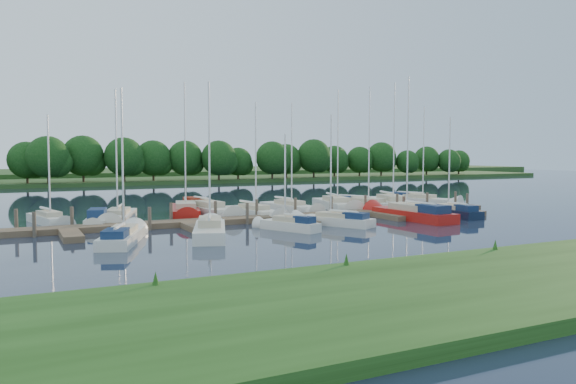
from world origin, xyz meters
name	(u,v)px	position (x,y,z in m)	size (l,w,h in m)	color
ground	(336,233)	(0.00, 0.00, 0.00)	(260.00, 260.00, 0.00)	#1B2337
near_bank	(540,277)	(0.00, -16.00, 0.25)	(90.00, 10.00, 0.50)	#1B4212
dock	(287,218)	(0.00, 7.31, 0.20)	(40.00, 6.00, 0.40)	#4A3629
mooring_pilings	(281,212)	(0.00, 8.43, 0.60)	(38.24, 2.84, 2.00)	#473D33
far_shore	(127,180)	(0.00, 75.00, 0.30)	(180.00, 30.00, 0.60)	#24471B
distant_hill	(106,173)	(0.00, 100.00, 0.70)	(220.00, 40.00, 1.40)	#335324
treeline	(146,161)	(0.83, 62.14, 3.88)	(146.51, 9.75, 8.28)	#38281C
sailboat_n_0	(49,220)	(-16.75, 13.38, 0.27)	(2.87, 6.59, 8.42)	silver
motorboat	(97,221)	(-13.68, 10.93, 0.33)	(2.45, 5.19, 1.50)	silver
sailboat_n_2	(118,218)	(-11.87, 12.89, 0.26)	(3.99, 8.34, 10.47)	silver
sailboat_n_3	(186,213)	(-6.18, 13.99, 0.28)	(3.99, 9.11, 11.53)	#AD150F
sailboat_n_4	(207,211)	(-4.29, 14.02, 0.34)	(3.06, 8.96, 11.39)	silver
sailboat_n_5	(255,213)	(-1.09, 11.25, 0.27)	(2.67, 7.78, 9.80)	silver
sailboat_n_6	(290,209)	(3.30, 13.39, 0.27)	(2.75, 8.03, 10.11)	silver
sailboat_n_7	(337,206)	(8.43, 13.82, 0.27)	(3.70, 9.24, 11.59)	silver
sailboat_n_8	(365,205)	(10.89, 12.71, 0.31)	(5.88, 9.11, 11.87)	silver
sailboat_n_9	(392,205)	(13.78, 12.31, 0.28)	(4.35, 9.85, 12.41)	silver
sailboat_n_10	(419,201)	(18.72, 14.29, 0.31)	(4.79, 8.02, 10.40)	silver
sailboat_s_0	(123,237)	(-13.39, 2.16, 0.31)	(3.88, 7.39, 9.43)	silver
sailboat_s_1	(210,232)	(-8.05, 2.02, 0.28)	(3.97, 7.83, 10.20)	silver
sailboat_s_2	(289,226)	(-2.29, 2.40, 0.32)	(2.99, 5.13, 6.93)	silver
sailboat_s_3	(335,221)	(1.94, 3.36, 0.31)	(4.05, 6.30, 8.39)	silver
sailboat_s_4	(411,215)	(9.20, 3.75, 0.34)	(2.53, 9.22, 11.78)	#AD150F
sailboat_s_5	(451,213)	(13.66, 4.02, 0.32)	(1.92, 6.73, 8.64)	black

